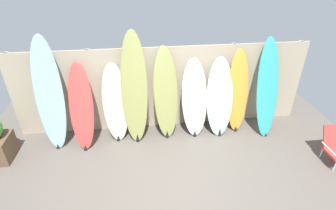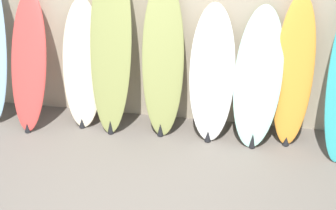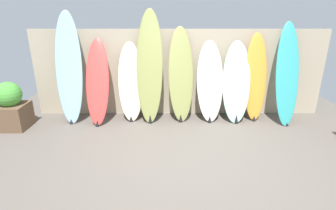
{
  "view_description": "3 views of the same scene",
  "coord_description": "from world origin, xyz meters",
  "px_view_note": "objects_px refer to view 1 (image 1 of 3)",
  "views": [
    {
      "loc": [
        -0.51,
        -2.9,
        3.38
      ],
      "look_at": [
        -0.02,
        0.99,
        1.08
      ],
      "focal_mm": 28.0,
      "sensor_mm": 36.0,
      "label": 1
    },
    {
      "loc": [
        0.96,
        -3.31,
        3.05
      ],
      "look_at": [
        0.24,
        0.81,
        0.81
      ],
      "focal_mm": 50.0,
      "sensor_mm": 36.0,
      "label": 2
    },
    {
      "loc": [
        -0.26,
        -3.42,
        2.14
      ],
      "look_at": [
        -0.24,
        0.51,
        0.72
      ],
      "focal_mm": 28.0,
      "sensor_mm": 36.0,
      "label": 3
    }
  ],
  "objects_px": {
    "surfboard_seafoam_6": "(220,98)",
    "surfboard_olive_4": "(166,95)",
    "surfboard_olive_3": "(134,90)",
    "surfboard_orange_7": "(238,92)",
    "surfboard_teal_8": "(267,89)",
    "surfboard_white_5": "(194,99)",
    "surfboard_cream_2": "(115,103)",
    "surfboard_skyblue_0": "(49,95)",
    "surfboard_red_1": "(81,107)"
  },
  "relations": [
    {
      "from": "surfboard_seafoam_6",
      "to": "surfboard_red_1",
      "type": "bearing_deg",
      "value": -178.15
    },
    {
      "from": "surfboard_white_5",
      "to": "surfboard_seafoam_6",
      "type": "distance_m",
      "value": 0.53
    },
    {
      "from": "surfboard_teal_8",
      "to": "surfboard_seafoam_6",
      "type": "bearing_deg",
      "value": 175.69
    },
    {
      "from": "surfboard_olive_4",
      "to": "surfboard_skyblue_0",
      "type": "bearing_deg",
      "value": -178.87
    },
    {
      "from": "surfboard_olive_3",
      "to": "surfboard_seafoam_6",
      "type": "distance_m",
      "value": 1.76
    },
    {
      "from": "surfboard_white_5",
      "to": "surfboard_red_1",
      "type": "bearing_deg",
      "value": -177.45
    },
    {
      "from": "surfboard_white_5",
      "to": "surfboard_orange_7",
      "type": "relative_size",
      "value": 0.92
    },
    {
      "from": "surfboard_cream_2",
      "to": "surfboard_seafoam_6",
      "type": "distance_m",
      "value": 2.13
    },
    {
      "from": "surfboard_olive_4",
      "to": "surfboard_red_1",
      "type": "bearing_deg",
      "value": -176.12
    },
    {
      "from": "surfboard_olive_3",
      "to": "surfboard_white_5",
      "type": "relative_size",
      "value": 1.37
    },
    {
      "from": "surfboard_skyblue_0",
      "to": "surfboard_olive_3",
      "type": "relative_size",
      "value": 0.99
    },
    {
      "from": "surfboard_seafoam_6",
      "to": "surfboard_orange_7",
      "type": "distance_m",
      "value": 0.41
    },
    {
      "from": "surfboard_white_5",
      "to": "surfboard_teal_8",
      "type": "xyz_separation_m",
      "value": [
        1.49,
        -0.08,
        0.17
      ]
    },
    {
      "from": "surfboard_olive_3",
      "to": "surfboard_white_5",
      "type": "height_order",
      "value": "surfboard_olive_3"
    },
    {
      "from": "surfboard_olive_4",
      "to": "surfboard_seafoam_6",
      "type": "distance_m",
      "value": 1.12
    },
    {
      "from": "surfboard_skyblue_0",
      "to": "surfboard_seafoam_6",
      "type": "height_order",
      "value": "surfboard_skyblue_0"
    },
    {
      "from": "surfboard_red_1",
      "to": "surfboard_white_5",
      "type": "relative_size",
      "value": 1.03
    },
    {
      "from": "surfboard_white_5",
      "to": "surfboard_olive_3",
      "type": "bearing_deg",
      "value": -179.08
    },
    {
      "from": "surfboard_cream_2",
      "to": "surfboard_seafoam_6",
      "type": "height_order",
      "value": "surfboard_seafoam_6"
    },
    {
      "from": "surfboard_olive_4",
      "to": "surfboard_teal_8",
      "type": "distance_m",
      "value": 2.08
    },
    {
      "from": "surfboard_cream_2",
      "to": "surfboard_olive_3",
      "type": "bearing_deg",
      "value": -8.7
    },
    {
      "from": "surfboard_cream_2",
      "to": "surfboard_olive_4",
      "type": "bearing_deg",
      "value": -1.65
    },
    {
      "from": "surfboard_cream_2",
      "to": "surfboard_olive_4",
      "type": "relative_size",
      "value": 0.84
    },
    {
      "from": "surfboard_seafoam_6",
      "to": "surfboard_orange_7",
      "type": "height_order",
      "value": "surfboard_orange_7"
    },
    {
      "from": "surfboard_skyblue_0",
      "to": "surfboard_orange_7",
      "type": "xyz_separation_m",
      "value": [
        3.7,
        0.08,
        -0.21
      ]
    },
    {
      "from": "surfboard_seafoam_6",
      "to": "surfboard_teal_8",
      "type": "distance_m",
      "value": 0.98
    },
    {
      "from": "surfboard_seafoam_6",
      "to": "surfboard_teal_8",
      "type": "height_order",
      "value": "surfboard_teal_8"
    },
    {
      "from": "surfboard_cream_2",
      "to": "surfboard_red_1",
      "type": "bearing_deg",
      "value": -167.45
    },
    {
      "from": "surfboard_seafoam_6",
      "to": "surfboard_orange_7",
      "type": "xyz_separation_m",
      "value": [
        0.4,
        0.06,
        0.08
      ]
    },
    {
      "from": "surfboard_skyblue_0",
      "to": "surfboard_seafoam_6",
      "type": "distance_m",
      "value": 3.32
    },
    {
      "from": "surfboard_cream_2",
      "to": "surfboard_orange_7",
      "type": "relative_size",
      "value": 0.9
    },
    {
      "from": "surfboard_seafoam_6",
      "to": "surfboard_orange_7",
      "type": "bearing_deg",
      "value": 8.09
    },
    {
      "from": "surfboard_olive_4",
      "to": "surfboard_teal_8",
      "type": "relative_size",
      "value": 0.95
    },
    {
      "from": "surfboard_skyblue_0",
      "to": "surfboard_olive_3",
      "type": "bearing_deg",
      "value": 0.43
    },
    {
      "from": "surfboard_cream_2",
      "to": "surfboard_seafoam_6",
      "type": "relative_size",
      "value": 0.99
    },
    {
      "from": "surfboard_olive_4",
      "to": "surfboard_cream_2",
      "type": "bearing_deg",
      "value": 178.35
    },
    {
      "from": "surfboard_olive_3",
      "to": "surfboard_cream_2",
      "type": "bearing_deg",
      "value": 171.3
    },
    {
      "from": "surfboard_cream_2",
      "to": "surfboard_orange_7",
      "type": "xyz_separation_m",
      "value": [
        2.52,
        0.0,
        0.09
      ]
    },
    {
      "from": "surfboard_cream_2",
      "to": "surfboard_olive_4",
      "type": "xyz_separation_m",
      "value": [
        1.01,
        -0.03,
        0.14
      ]
    },
    {
      "from": "surfboard_seafoam_6",
      "to": "surfboard_olive_4",
      "type": "bearing_deg",
      "value": 178.86
    },
    {
      "from": "surfboard_seafoam_6",
      "to": "surfboard_cream_2",
      "type": "bearing_deg",
      "value": 178.62
    },
    {
      "from": "surfboard_olive_3",
      "to": "surfboard_olive_4",
      "type": "xyz_separation_m",
      "value": [
        0.62,
        0.03,
        -0.16
      ]
    },
    {
      "from": "surfboard_skyblue_0",
      "to": "surfboard_orange_7",
      "type": "bearing_deg",
      "value": 1.2
    },
    {
      "from": "surfboard_olive_3",
      "to": "surfboard_red_1",
      "type": "bearing_deg",
      "value": -175.55
    },
    {
      "from": "surfboard_olive_3",
      "to": "surfboard_orange_7",
      "type": "distance_m",
      "value": 2.14
    },
    {
      "from": "surfboard_orange_7",
      "to": "surfboard_teal_8",
      "type": "height_order",
      "value": "surfboard_teal_8"
    },
    {
      "from": "surfboard_olive_4",
      "to": "surfboard_seafoam_6",
      "type": "relative_size",
      "value": 1.17
    },
    {
      "from": "surfboard_white_5",
      "to": "surfboard_seafoam_6",
      "type": "xyz_separation_m",
      "value": [
        0.53,
        -0.01,
        -0.01
      ]
    },
    {
      "from": "surfboard_red_1",
      "to": "surfboard_teal_8",
      "type": "xyz_separation_m",
      "value": [
        3.72,
        0.02,
        0.15
      ]
    },
    {
      "from": "surfboard_skyblue_0",
      "to": "surfboard_seafoam_6",
      "type": "xyz_separation_m",
      "value": [
        3.31,
        0.02,
        -0.29
      ]
    }
  ]
}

